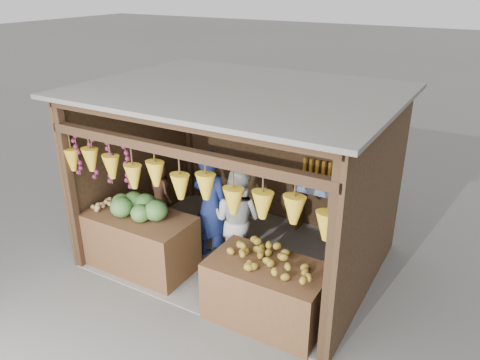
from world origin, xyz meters
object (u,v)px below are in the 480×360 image
(counter_right, at_px, (267,292))
(vendor_seated, at_px, (160,191))
(counter_left, at_px, (140,241))
(woman_standing, at_px, (237,219))
(man_standing, at_px, (211,206))

(counter_right, relative_size, vendor_seated, 1.54)
(counter_left, distance_m, woman_standing, 1.49)
(vendor_seated, bearing_deg, counter_left, 129.45)
(counter_right, bearing_deg, woman_standing, 137.66)
(counter_left, bearing_deg, vendor_seated, 112.32)
(counter_right, xyz_separation_m, man_standing, (-1.38, 0.84, 0.49))
(counter_left, xyz_separation_m, vendor_seated, (-0.40, 0.98, 0.35))
(counter_left, bearing_deg, man_standing, 42.68)
(man_standing, relative_size, woman_standing, 1.13)
(man_standing, height_order, vendor_seated, man_standing)
(counter_right, distance_m, vendor_seated, 2.82)
(man_standing, distance_m, vendor_seated, 1.23)
(man_standing, height_order, woman_standing, man_standing)
(counter_left, xyz_separation_m, woman_standing, (1.25, 0.73, 0.37))
(counter_right, bearing_deg, man_standing, 148.57)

